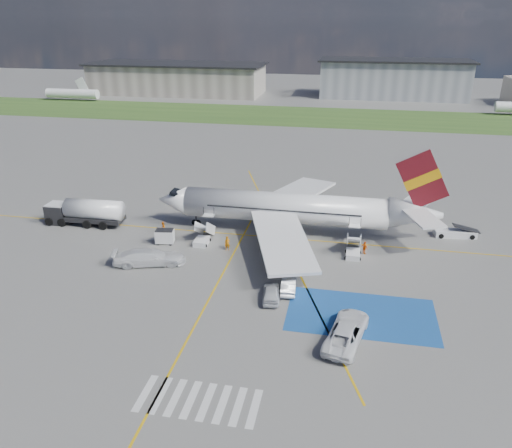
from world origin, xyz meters
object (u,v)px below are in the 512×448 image
(van_white_b, at_px, (149,255))
(gpu_cart, at_px, (165,237))
(van_white_a, at_px, (347,328))
(airliner, at_px, (296,209))
(fuel_tanker, at_px, (86,214))
(belt_loader, at_px, (455,233))
(car_silver_a, at_px, (271,293))
(car_silver_b, at_px, (289,285))

(van_white_b, bearing_deg, gpu_cart, -12.74)
(van_white_a, relative_size, van_white_b, 0.98)
(airliner, xyz_separation_m, gpu_cart, (-15.55, -6.35, -2.56))
(airliner, height_order, fuel_tanker, airliner)
(belt_loader, relative_size, van_white_b, 0.93)
(fuel_tanker, relative_size, van_white_a, 1.77)
(belt_loader, bearing_deg, car_silver_a, -142.77)
(airliner, xyz_separation_m, van_white_b, (-15.27, -12.11, -2.20))
(car_silver_b, xyz_separation_m, van_white_a, (6.07, -7.36, 0.43))
(gpu_cart, bearing_deg, belt_loader, 5.96)
(belt_loader, bearing_deg, van_white_b, -163.55)
(van_white_a, bearing_deg, fuel_tanker, -16.86)
(airliner, height_order, van_white_a, airliner)
(gpu_cart, bearing_deg, airliner, 13.87)
(car_silver_b, bearing_deg, van_white_b, -13.76)
(gpu_cart, xyz_separation_m, car_silver_a, (15.17, -10.50, -0.10))
(car_silver_b, relative_size, van_white_b, 0.69)
(airliner, distance_m, fuel_tanker, 28.38)
(airliner, height_order, belt_loader, airliner)
(fuel_tanker, distance_m, car_silver_a, 31.26)
(airliner, height_order, van_white_b, airliner)
(car_silver_b, relative_size, van_white_a, 0.70)
(van_white_b, bearing_deg, car_silver_a, -123.26)
(car_silver_b, bearing_deg, fuel_tanker, -26.86)
(gpu_cart, height_order, car_silver_b, gpu_cart)
(gpu_cart, xyz_separation_m, van_white_a, (22.73, -15.88, 0.29))
(van_white_a, bearing_deg, car_silver_b, -38.33)
(fuel_tanker, distance_m, van_white_a, 40.45)
(gpu_cart, relative_size, belt_loader, 0.43)
(gpu_cart, xyz_separation_m, belt_loader, (35.88, 9.16, -0.42))
(airliner, distance_m, gpu_cart, 17.00)
(gpu_cart, height_order, van_white_b, van_white_b)
(gpu_cart, relative_size, car_silver_b, 0.57)
(van_white_a, xyz_separation_m, van_white_b, (-22.45, 10.13, 0.07))
(airliner, relative_size, van_white_a, 6.14)
(van_white_a, distance_m, van_white_b, 24.63)
(airliner, xyz_separation_m, van_white_a, (7.18, -22.23, -2.27))
(van_white_b, bearing_deg, fuel_tanker, 38.16)
(fuel_tanker, distance_m, gpu_cart, 13.20)
(car_silver_b, distance_m, van_white_b, 16.62)
(fuel_tanker, xyz_separation_m, van_white_b, (12.93, -9.49, -0.32))
(fuel_tanker, height_order, belt_loader, fuel_tanker)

